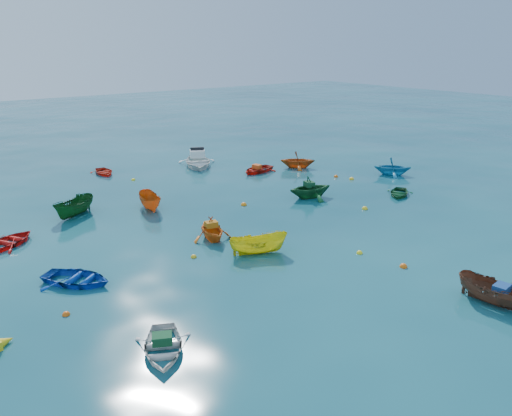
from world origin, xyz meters
TOP-DOWN VIEW (x-y plane):
  - ground at (0.00, 0.00)m, footprint 160.00×160.00m
  - dinghy_blue_sw at (-11.75, 2.43)m, footprint 3.68×3.84m
  - dinghy_white_near at (-11.10, -4.43)m, footprint 3.04×3.38m
  - sampan_brown_mid at (1.00, -9.57)m, footprint 1.55×3.28m
  - dinghy_orange_w at (-4.28, 3.23)m, footprint 2.64×2.90m
  - sampan_yellow_mid at (-3.48, 0.20)m, footprint 3.14×2.21m
  - dinghy_green_e at (10.20, 2.26)m, footprint 3.08×2.84m
  - dinghy_cyan_se at (14.31, 6.09)m, footprint 3.66×3.68m
  - dinghy_red_nw at (-13.07, 8.89)m, footprint 3.50×3.20m
  - sampan_orange_n at (-4.67, 9.80)m, footprint 1.76×3.17m
  - dinghy_green_n at (4.97, 5.52)m, footprint 3.54×3.24m
  - dinghy_red_ne at (6.34, 13.16)m, footprint 3.43×2.77m
  - dinghy_red_far at (-3.78, 20.07)m, footprint 2.06×2.71m
  - dinghy_orange_far at (9.88, 12.32)m, footprint 3.73×3.68m
  - sampan_green_far at (-8.88, 11.38)m, footprint 3.34×2.72m
  - motorboat_white at (3.52, 17.82)m, footprint 4.85×5.42m
  - tarp_green_a at (-11.06, -4.34)m, footprint 0.83×0.76m
  - tarp_blue_a at (1.02, -9.71)m, footprint 0.74×0.59m
  - tarp_orange_a at (-4.27, 3.28)m, footprint 0.72×0.60m
  - tarp_green_b at (4.87, 5.54)m, footprint 0.69×0.82m
  - tarp_orange_b at (6.24, 13.14)m, footprint 0.63×0.76m
  - buoy_or_a at (-12.97, 0.00)m, footprint 0.30×0.30m
  - buoy_ye_a at (0.54, -2.84)m, footprint 0.31×0.31m
  - buoy_or_b at (0.98, -5.15)m, footprint 0.37×0.37m
  - buoy_ye_b at (-6.29, 1.73)m, footprint 0.30×0.30m
  - buoy_or_c at (0.43, 6.87)m, footprint 0.39×0.39m
  - buoy_ye_c at (6.05, 1.64)m, footprint 0.37×0.37m
  - buoy_or_d at (5.77, 6.45)m, footprint 0.36×0.36m
  - buoy_ye_d at (-2.71, 16.88)m, footprint 0.31×0.31m
  - buoy_or_e at (10.27, 8.26)m, footprint 0.35×0.35m
  - buoy_ye_e at (10.69, 7.02)m, footprint 0.37×0.37m

SIDE VIEW (x-z plane):
  - ground at x=0.00m, z-range 0.00..0.00m
  - dinghy_blue_sw at x=-11.75m, z-range -0.32..0.32m
  - dinghy_white_near at x=-11.10m, z-range -0.29..0.29m
  - sampan_brown_mid at x=1.00m, z-range -0.61..0.61m
  - dinghy_orange_w at x=-4.28m, z-range -0.66..0.66m
  - sampan_yellow_mid at x=-3.48m, z-range -0.57..0.57m
  - dinghy_green_e at x=10.20m, z-range -0.26..0.26m
  - dinghy_cyan_se at x=14.31m, z-range -0.73..0.73m
  - dinghy_red_nw at x=-13.07m, z-range -0.30..0.30m
  - sampan_orange_n at x=-4.67m, z-range -0.58..0.58m
  - dinghy_green_n at x=4.97m, z-range -0.79..0.79m
  - dinghy_red_ne at x=6.34m, z-range -0.31..0.31m
  - dinghy_red_far at x=-3.78m, z-range -0.26..0.26m
  - dinghy_orange_far at x=9.88m, z-range -0.74..0.74m
  - sampan_green_far at x=-8.88m, z-range -0.62..0.62m
  - motorboat_white at x=3.52m, z-range -0.76..0.76m
  - buoy_or_a at x=-12.97m, z-range -0.15..0.15m
  - buoy_ye_a at x=0.54m, z-range -0.16..0.16m
  - buoy_or_b at x=0.98m, z-range -0.18..0.18m
  - buoy_ye_b at x=-6.29m, z-range -0.15..0.15m
  - buoy_or_c at x=0.43m, z-range -0.19..0.19m
  - buoy_ye_c at x=6.05m, z-range -0.19..0.19m
  - buoy_or_d at x=5.77m, z-range -0.18..0.18m
  - buoy_ye_d at x=-2.71m, z-range -0.16..0.16m
  - buoy_or_e at x=10.27m, z-range -0.17..0.17m
  - buoy_ye_e at x=10.69m, z-range -0.18..0.18m
  - tarp_green_a at x=-11.06m, z-range 0.29..0.61m
  - tarp_orange_b at x=6.24m, z-range 0.31..0.64m
  - tarp_blue_a at x=1.02m, z-range 0.61..0.94m
  - tarp_orange_a at x=-4.27m, z-range 0.66..0.97m
  - tarp_green_b at x=4.87m, z-range 0.79..1.13m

